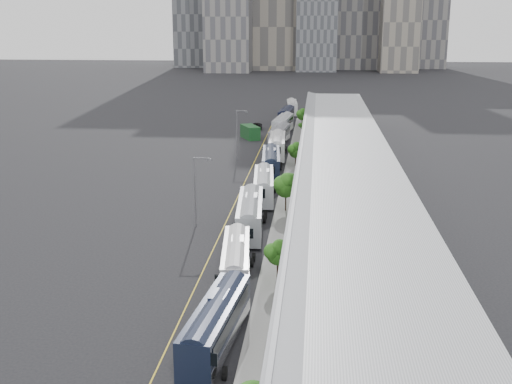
# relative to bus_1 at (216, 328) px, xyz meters

# --- Properties ---
(sidewalk) EXTENTS (10.00, 170.00, 0.12)m
(sidewalk) POSITION_rel_bus_1_xyz_m (6.89, 33.55, -1.46)
(sidewalk) COLOR gray
(sidewalk) RESTS_ON ground
(lane_line) EXTENTS (0.12, 160.00, 0.02)m
(lane_line) POSITION_rel_bus_1_xyz_m (-3.61, 33.55, -1.51)
(lane_line) COLOR gold
(lane_line) RESTS_ON ground
(depot) EXTENTS (12.45, 160.40, 7.20)m
(depot) POSITION_rel_bus_1_xyz_m (10.89, 33.55, 2.00)
(depot) COLOR gray
(depot) RESTS_ON ground
(bus_1) EXTENTS (3.72, 12.49, 3.60)m
(bus_1) POSITION_rel_bus_1_xyz_m (0.00, 0.00, 0.00)
(bus_1) COLOR black
(bus_1) RESTS_ON ground
(bus_2) EXTENTS (3.59, 12.18, 3.51)m
(bus_2) POSITION_rel_bus_1_xyz_m (-0.21, 13.05, -0.04)
(bus_2) COLOR silver
(bus_2) RESTS_ON ground
(bus_3) EXTENTS (3.72, 13.71, 3.96)m
(bus_3) POSITION_rel_bus_1_xyz_m (-0.35, 27.00, 0.16)
(bus_3) COLOR gray
(bus_3) RESTS_ON ground
(bus_4) EXTENTS (3.53, 12.92, 3.73)m
(bus_4) POSITION_rel_bus_1_xyz_m (0.02, 41.13, 0.06)
(bus_4) COLOR #AAAFB5
(bus_4) RESTS_ON ground
(bus_5) EXTENTS (3.60, 13.45, 3.89)m
(bus_5) POSITION_rel_bus_1_xyz_m (-0.04, 55.56, 0.12)
(bus_5) COLOR black
(bus_5) RESTS_ON ground
(bus_6) EXTENTS (3.29, 13.66, 3.97)m
(bus_6) POSITION_rel_bus_1_xyz_m (0.04, 69.77, 0.16)
(bus_6) COLOR white
(bus_6) RESTS_ON ground
(bus_7) EXTENTS (3.69, 12.71, 3.66)m
(bus_7) POSITION_rel_bus_1_xyz_m (-0.33, 82.02, 0.03)
(bus_7) COLOR gray
(bus_7) RESTS_ON ground
(bus_8) EXTENTS (4.05, 13.72, 3.95)m
(bus_8) POSITION_rel_bus_1_xyz_m (-0.32, 94.72, 0.15)
(bus_8) COLOR #B1B4BB
(bus_8) RESTS_ON ground
(bus_9) EXTENTS (3.42, 12.68, 3.66)m
(bus_9) POSITION_rel_bus_1_xyz_m (-0.36, 110.31, 0.03)
(bus_9) COLOR black
(bus_9) RESTS_ON ground
(bus_10) EXTENTS (3.37, 12.60, 3.64)m
(bus_10) POSITION_rel_bus_1_xyz_m (0.38, 126.05, 0.02)
(bus_10) COLOR silver
(bus_10) RESTS_ON ground
(tree_1) EXTENTS (2.04, 2.04, 3.97)m
(tree_1) POSITION_rel_bus_1_xyz_m (3.67, 12.74, 1.41)
(tree_1) COLOR black
(tree_1) RESTS_ON ground
(tree_2) EXTENTS (2.85, 2.85, 5.10)m
(tree_2) POSITION_rel_bus_1_xyz_m (3.27, 35.63, 2.15)
(tree_2) COLOR black
(tree_2) RESTS_ON ground
(tree_3) EXTENTS (2.24, 2.24, 4.05)m
(tree_3) POSITION_rel_bus_1_xyz_m (3.57, 62.12, 1.39)
(tree_3) COLOR black
(tree_3) RESTS_ON ground
(tree_4) EXTENTS (1.08, 1.08, 3.79)m
(tree_4) POSITION_rel_bus_1_xyz_m (4.15, 85.42, 1.61)
(tree_4) COLOR black
(tree_4) RESTS_ON ground
(tree_5) EXTENTS (2.34, 2.34, 4.15)m
(tree_5) POSITION_rel_bus_1_xyz_m (3.53, 105.20, 1.46)
(tree_5) COLOR black
(tree_5) RESTS_ON ground
(street_lamp_near) EXTENTS (2.04, 0.22, 8.24)m
(street_lamp_near) POSITION_rel_bus_1_xyz_m (-6.71, 28.51, 3.28)
(street_lamp_near) COLOR #59595E
(street_lamp_near) RESTS_ON ground
(street_lamp_far) EXTENTS (2.04, 0.22, 8.69)m
(street_lamp_far) POSITION_rel_bus_1_xyz_m (-6.57, 66.38, 3.52)
(street_lamp_far) COLOR #59595E
(street_lamp_far) RESTS_ON ground
(shipping_container) EXTENTS (4.71, 6.46, 2.71)m
(shipping_container) POSITION_rel_bus_1_xyz_m (-6.72, 88.19, -0.16)
(shipping_container) COLOR #123C19
(shipping_container) RESTS_ON ground
(suv) EXTENTS (2.52, 5.05, 1.37)m
(suv) POSITION_rel_bus_1_xyz_m (-6.53, 100.49, -0.83)
(suv) COLOR black
(suv) RESTS_ON ground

